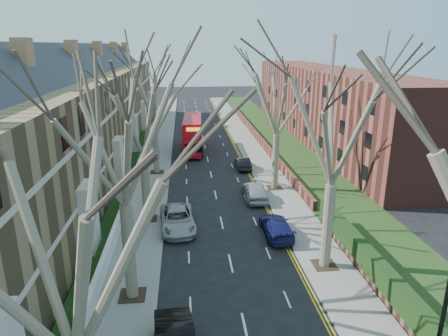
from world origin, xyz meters
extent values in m
cube|color=slate|center=(-6.00, 39.00, 0.06)|extent=(3.00, 102.00, 0.12)
cube|color=slate|center=(6.00, 39.00, 0.06)|extent=(3.00, 102.00, 0.12)
cube|color=olive|center=(-13.80, 31.00, 5.00)|extent=(9.00, 78.00, 10.00)
cube|color=#282A31|center=(-13.80, 31.00, 11.00)|extent=(4.67, 78.00, 4.67)
cube|color=beige|center=(-9.35, 31.00, 3.50)|extent=(0.12, 78.00, 0.35)
cube|color=beige|center=(-9.35, 31.00, 7.00)|extent=(0.12, 78.00, 0.35)
cube|color=brown|center=(17.50, 43.00, 5.00)|extent=(8.00, 54.00, 10.00)
cube|color=brown|center=(7.70, 43.00, 0.57)|extent=(0.35, 54.00, 0.90)
cube|color=#4F3322|center=(7.70, 2.00, 0.42)|extent=(0.40, 24.00, 0.60)
cube|color=black|center=(7.70, 2.00, 1.32)|extent=(0.70, 24.00, 1.20)
cube|color=white|center=(-7.65, 31.00, 0.62)|extent=(0.30, 78.00, 1.00)
cube|color=#203613|center=(10.50, 39.00, 0.15)|extent=(6.00, 102.00, 0.06)
cylinder|color=#675F49|center=(-5.70, 6.00, 2.75)|extent=(0.64, 0.64, 5.25)
cube|color=#2D2116|center=(-5.70, 6.00, 0.14)|extent=(1.40, 1.40, 0.05)
cylinder|color=#675F49|center=(-5.70, 16.00, 2.66)|extent=(0.64, 0.64, 5.07)
cube|color=#2D2116|center=(-5.70, 16.00, 0.14)|extent=(1.40, 1.40, 0.05)
cylinder|color=#675F49|center=(-5.70, 28.00, 2.75)|extent=(0.60, 0.60, 5.25)
cube|color=#2D2116|center=(-5.70, 28.00, 0.14)|extent=(1.40, 1.40, 0.05)
cylinder|color=#675F49|center=(5.70, 8.00, 2.75)|extent=(0.64, 0.64, 5.25)
cube|color=#2D2116|center=(5.70, 8.00, 0.14)|extent=(1.40, 1.40, 0.05)
cylinder|color=#675F49|center=(5.70, 22.00, 2.66)|extent=(0.60, 0.60, 5.07)
cube|color=#2D2116|center=(5.70, 22.00, 0.14)|extent=(1.40, 1.40, 0.05)
cube|color=#AA0C18|center=(-1.65, 37.01, 1.35)|extent=(2.67, 10.06, 1.99)
cube|color=#AA0C18|center=(-1.65, 37.01, 3.25)|extent=(2.65, 9.56, 1.81)
cube|color=black|center=(-1.65, 37.01, 1.76)|extent=(2.66, 9.26, 0.82)
cube|color=black|center=(-1.65, 37.01, 3.34)|extent=(2.65, 9.06, 0.82)
imported|color=#A2A0A6|center=(-3.36, 14.30, 0.75)|extent=(2.88, 5.56, 1.50)
imported|color=navy|center=(3.70, 12.55, 0.68)|extent=(1.91, 4.68, 1.36)
imported|color=#9FA2A7|center=(3.39, 19.57, 0.81)|extent=(1.96, 4.75, 1.61)
imported|color=black|center=(3.63, 28.72, 0.64)|extent=(1.48, 3.94, 1.29)
camera|label=1|loc=(-2.62, -12.99, 13.11)|focal=32.00mm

